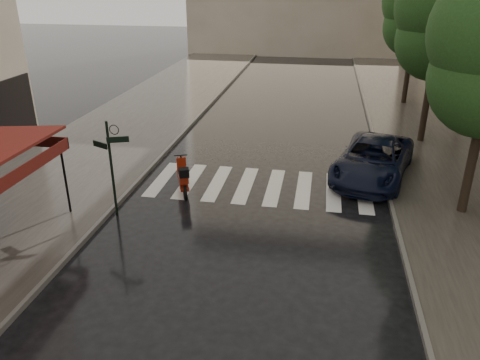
% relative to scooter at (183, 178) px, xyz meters
% --- Properties ---
extents(ground, '(120.00, 120.00, 0.00)m').
position_rel_scooter_xyz_m(ground, '(-0.41, -5.02, -0.54)').
color(ground, black).
rests_on(ground, ground).
extents(sidewalk_near, '(6.00, 60.00, 0.12)m').
position_rel_scooter_xyz_m(sidewalk_near, '(-4.91, 6.98, -0.48)').
color(sidewalk_near, '#38332D').
rests_on(sidewalk_near, ground).
extents(sidewalk_far, '(5.50, 60.00, 0.12)m').
position_rel_scooter_xyz_m(sidewalk_far, '(9.84, 6.98, -0.48)').
color(sidewalk_far, '#38332D').
rests_on(sidewalk_far, ground).
extents(curb_near, '(0.12, 60.00, 0.16)m').
position_rel_scooter_xyz_m(curb_near, '(-1.86, 6.98, -0.47)').
color(curb_near, '#595651').
rests_on(curb_near, ground).
extents(curb_far, '(0.12, 60.00, 0.16)m').
position_rel_scooter_xyz_m(curb_far, '(7.04, 6.98, -0.47)').
color(curb_far, '#595651').
rests_on(curb_far, ground).
extents(crosswalk, '(7.85, 3.20, 0.01)m').
position_rel_scooter_xyz_m(crosswalk, '(2.57, 0.98, -0.53)').
color(crosswalk, silver).
rests_on(crosswalk, ground).
extents(signpost, '(1.17, 0.29, 3.10)m').
position_rel_scooter_xyz_m(signpost, '(-1.60, -2.02, 1.29)').
color(signpost, black).
rests_on(signpost, ground).
extents(tree_mid, '(3.80, 3.80, 8.34)m').
position_rel_scooter_xyz_m(tree_mid, '(9.09, 6.98, 5.05)').
color(tree_mid, black).
rests_on(tree_mid, sidewalk_far).
extents(tree_far, '(3.80, 3.80, 8.16)m').
position_rel_scooter_xyz_m(tree_far, '(9.29, 13.98, 4.92)').
color(tree_far, black).
rests_on(tree_far, sidewalk_far).
extents(scooter, '(0.88, 1.68, 1.16)m').
position_rel_scooter_xyz_m(scooter, '(0.00, 0.00, 0.00)').
color(scooter, black).
rests_on(scooter, ground).
extents(parked_car, '(3.69, 5.66, 1.45)m').
position_rel_scooter_xyz_m(parked_car, '(6.59, 2.51, 0.18)').
color(parked_car, black).
rests_on(parked_car, ground).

